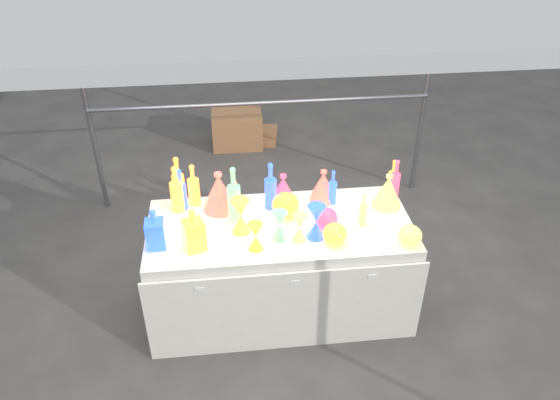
{
  "coord_description": "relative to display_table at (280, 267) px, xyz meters",
  "views": [
    {
      "loc": [
        -0.33,
        -2.98,
        2.95
      ],
      "look_at": [
        0.0,
        0.0,
        0.95
      ],
      "focal_mm": 35.0,
      "sensor_mm": 36.0,
      "label": 1
    }
  ],
  "objects": [
    {
      "name": "cardboard_box_flat",
      "position": [
        -0.09,
        2.78,
        -0.34
      ],
      "size": [
        0.77,
        0.6,
        0.06
      ],
      "primitive_type": "cube",
      "rotation": [
        0.0,
        0.0,
        -0.14
      ],
      "color": "#AB764D",
      "rests_on": "ground"
    },
    {
      "name": "decanter_2",
      "position": [
        -0.81,
        -0.14,
        0.52
      ],
      "size": [
        0.12,
        0.12,
        0.28
      ],
      "primitive_type": null,
      "rotation": [
        0.0,
        0.0,
        0.03
      ],
      "color": "#188751",
      "rests_on": "display_table"
    },
    {
      "name": "bottle_7",
      "position": [
        -0.04,
        0.22,
        0.56
      ],
      "size": [
        0.1,
        0.1,
        0.36
      ],
      "primitive_type": null,
      "rotation": [
        0.0,
        0.0,
        0.21
      ],
      "color": "#188751",
      "rests_on": "display_table"
    },
    {
      "name": "hourglass_2",
      "position": [
        0.11,
        -0.17,
        0.47
      ],
      "size": [
        0.1,
        0.1,
        0.2
      ],
      "primitive_type": null,
      "rotation": [
        0.0,
        0.0,
        -0.07
      ],
      "color": "#158377",
      "rests_on": "display_table"
    },
    {
      "name": "lampshade_3",
      "position": [
        0.78,
        0.16,
        0.5
      ],
      "size": [
        0.27,
        0.27,
        0.25
      ],
      "primitive_type": null,
      "rotation": [
        0.0,
        0.0,
        0.32
      ],
      "color": "#158377",
      "rests_on": "display_table"
    },
    {
      "name": "bottle_0",
      "position": [
        -0.58,
        0.33,
        0.54
      ],
      "size": [
        0.09,
        0.09,
        0.32
      ],
      "primitive_type": null,
      "rotation": [
        0.0,
        0.0,
        -0.1
      ],
      "color": "red",
      "rests_on": "display_table"
    },
    {
      "name": "bottle_5",
      "position": [
        -0.3,
        0.11,
        0.58
      ],
      "size": [
        0.1,
        0.1,
        0.41
      ],
      "primitive_type": null,
      "rotation": [
        0.0,
        0.0,
        -0.17
      ],
      "color": "#AC228E",
      "rests_on": "display_table"
    },
    {
      "name": "globe_0",
      "position": [
        0.33,
        -0.23,
        0.44
      ],
      "size": [
        0.16,
        0.16,
        0.13
      ],
      "primitive_type": null,
      "rotation": [
        0.0,
        0.0,
        -0.01
      ],
      "color": "red",
      "rests_on": "display_table"
    },
    {
      "name": "globe_1",
      "position": [
        0.8,
        -0.3,
        0.44
      ],
      "size": [
        0.17,
        0.17,
        0.12
      ],
      "primitive_type": null,
      "rotation": [
        0.0,
        0.0,
        -0.08
      ],
      "color": "#158377",
      "rests_on": "display_table"
    },
    {
      "name": "globe_3",
      "position": [
        0.31,
        -0.05,
        0.44
      ],
      "size": [
        0.19,
        0.19,
        0.13
      ],
      "primitive_type": null,
      "rotation": [
        0.0,
        0.0,
        -0.23
      ],
      "color": "#1D29A9",
      "rests_on": "display_table"
    },
    {
      "name": "decanter_0",
      "position": [
        -0.57,
        -0.18,
        0.52
      ],
      "size": [
        0.16,
        0.16,
        0.3
      ],
      "primitive_type": null,
      "rotation": [
        0.0,
        0.0,
        0.32
      ],
      "color": "red",
      "rests_on": "display_table"
    },
    {
      "name": "lampshade_0",
      "position": [
        -0.4,
        0.25,
        0.52
      ],
      "size": [
        0.29,
        0.29,
        0.29
      ],
      "primitive_type": null,
      "rotation": [
        0.0,
        0.0,
        -0.17
      ],
      "color": "gold",
      "rests_on": "display_table"
    },
    {
      "name": "bottle_6",
      "position": [
        -0.69,
        0.26,
        0.55
      ],
      "size": [
        0.11,
        0.11,
        0.35
      ],
      "primitive_type": null,
      "rotation": [
        0.0,
        0.0,
        0.17
      ],
      "color": "red",
      "rests_on": "display_table"
    },
    {
      "name": "ground",
      "position": [
        -0.0,
        0.01,
        -0.37
      ],
      "size": [
        80.0,
        80.0,
        0.0
      ],
      "primitive_type": "plane",
      "color": "#5A5853",
      "rests_on": "ground"
    },
    {
      "name": "display_table",
      "position": [
        0.0,
        0.0,
        0.0
      ],
      "size": [
        1.84,
        0.83,
        0.75
      ],
      "color": "white",
      "rests_on": "ground"
    },
    {
      "name": "hourglass_3",
      "position": [
        -0.02,
        -0.14,
        0.48
      ],
      "size": [
        0.14,
        0.14,
        0.21
      ],
      "primitive_type": null,
      "rotation": [
        0.0,
        0.0,
        -0.43
      ],
      "color": "#AC228E",
      "rests_on": "display_table"
    },
    {
      "name": "hourglass_0",
      "position": [
        -0.18,
        -0.23,
        0.47
      ],
      "size": [
        0.13,
        0.13,
        0.19
      ],
      "primitive_type": null,
      "rotation": [
        0.0,
        0.0,
        0.42
      ],
      "color": "yellow",
      "rests_on": "display_table"
    },
    {
      "name": "bottle_3",
      "position": [
        -0.29,
        0.17,
        0.51
      ],
      "size": [
        0.09,
        0.09,
        0.28
      ],
      "primitive_type": null,
      "rotation": [
        0.0,
        0.0,
        0.41
      ],
      "color": "#1D29A9",
      "rests_on": "display_table"
    },
    {
      "name": "bottle_11",
      "position": [
        0.55,
        -0.05,
        0.5
      ],
      "size": [
        0.07,
        0.07,
        0.24
      ],
      "primitive_type": null,
      "rotation": [
        0.0,
        0.0,
        0.32
      ],
      "color": "#158377",
      "rests_on": "display_table"
    },
    {
      "name": "hourglass_5",
      "position": [
        0.22,
        -0.15,
        0.5
      ],
      "size": [
        0.16,
        0.16,
        0.25
      ],
      "primitive_type": null,
      "rotation": [
        0.0,
        0.0,
        -0.34
      ],
      "color": "#188751",
      "rests_on": "display_table"
    },
    {
      "name": "bottle_1",
      "position": [
        -0.66,
        0.29,
        0.53
      ],
      "size": [
        0.08,
        0.08,
        0.32
      ],
      "primitive_type": null,
      "rotation": [
        0.0,
        0.0,
        0.02
      ],
      "color": "#188751",
      "rests_on": "display_table"
    },
    {
      "name": "lampshade_1",
      "position": [
        0.34,
        0.29,
        0.49
      ],
      "size": [
        0.25,
        0.25,
        0.24
      ],
      "primitive_type": null,
      "rotation": [
        0.0,
        0.0,
        0.33
      ],
      "color": "gold",
      "rests_on": "display_table"
    },
    {
      "name": "bottle_10",
      "position": [
        0.86,
        0.25,
        0.53
      ],
      "size": [
        0.09,
        0.09,
        0.31
      ],
      "primitive_type": null,
      "rotation": [
        0.0,
        0.0,
        0.27
      ],
      "color": "#1D29A9",
      "rests_on": "display_table"
    },
    {
      "name": "hourglass_4",
      "position": [
        -0.27,
        -0.04,
        0.5
      ],
      "size": [
        0.15,
        0.15,
        0.25
      ],
      "primitive_type": null,
      "rotation": [
        0.0,
        0.0,
        -0.27
      ],
      "color": "red",
      "rests_on": "display_table"
    },
    {
      "name": "globe_2",
      "position": [
        0.05,
        0.12,
        0.45
      ],
      "size": [
        0.23,
        0.23,
        0.15
      ],
      "primitive_type": null,
      "rotation": [
        0.0,
        0.0,
        0.24
      ],
      "color": "yellow",
      "rests_on": "display_table"
    },
    {
      "name": "bottle_2",
      "position": [
        -0.68,
        0.31,
        0.57
      ],
      "size": [
        0.09,
        0.09,
        0.4
      ],
      "primitive_type": null,
      "rotation": [
        0.0,
        0.0,
        -0.1
      ],
      "color": "yellow",
      "rests_on": "display_table"
    },
    {
      "name": "bottle_8",
      "position": [
        0.4,
        0.23,
        0.51
      ],
      "size": [
        0.07,
        0.07,
        0.27
      ],
      "primitive_type": null,
      "rotation": [
        0.0,
        0.0,
        -0.17
      ],
      "color": "#188751",
      "rests_on": "display_table"
    },
    {
      "name": "bottle_9",
      "position": [
        0.86,
        0.31,
        0.52
      ],
      "size": [
        0.08,
        0.08,
        0.28
      ],
      "primitive_type": null,
      "rotation": [
        0.0,
        0.0,
        -0.37
      ],
      "color": "yellow",
      "rests_on": "display_table"
    },
    {
      "name": "cardboard_box_closed",
      "position": [
        -0.2,
        2.62,
        -0.17
      ],
      "size": [
        0.56,
        0.41,
        0.4
      ],
      "primitive_type": "cube",
      "rotation": [
        0.0,
        0.0,
        -0.02
      ],
      "color": "#AB764D",
      "rests_on": "ground"
    },
    {
      "name": "lampshade_2",
      "position": [
        0.05,
        0.26,
        0.5
      ],
      "size": [
        0.26,
        0.26,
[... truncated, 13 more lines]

